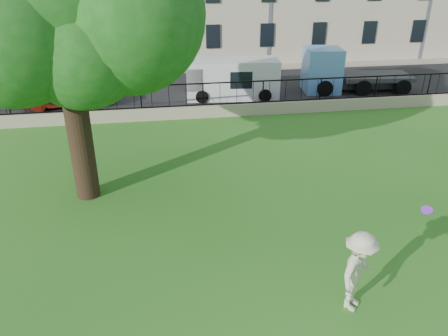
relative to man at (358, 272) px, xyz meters
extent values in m
plane|color=#215F16|center=(-1.84, 1.58, -0.99)|extent=(120.00, 120.00, 0.00)
cube|color=tan|center=(-1.84, 13.58, -0.69)|extent=(50.00, 0.40, 0.60)
cube|color=black|center=(-1.84, 13.58, -0.36)|extent=(50.00, 0.05, 0.06)
cube|color=black|center=(-1.84, 13.58, 0.71)|extent=(50.00, 0.05, 0.06)
cube|color=black|center=(-1.84, 18.28, -0.98)|extent=(60.00, 9.00, 0.01)
cube|color=tan|center=(-1.84, 23.48, -0.93)|extent=(60.00, 1.40, 0.12)
cylinder|color=black|center=(-6.57, 6.30, 1.10)|extent=(0.76, 0.76, 4.16)
sphere|color=#1A5516|center=(-4.77, 5.50, 4.83)|extent=(4.35, 4.35, 4.35)
imported|color=beige|center=(0.00, 0.00, 0.00)|extent=(1.41, 1.43, 1.97)
cylinder|color=#962AEE|center=(2.16, 1.09, 0.72)|extent=(0.28, 0.28, 0.12)
imported|color=#A02113|center=(-8.79, 16.38, -0.24)|extent=(4.68, 2.06, 1.49)
cube|color=silver|center=(0.16, 16.72, 0.08)|extent=(5.24, 2.43, 2.14)
cube|color=#5D95DA|center=(7.53, 16.88, 0.27)|extent=(6.22, 2.80, 2.52)
camera|label=1|loc=(-4.10, -7.05, 6.22)|focal=35.00mm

